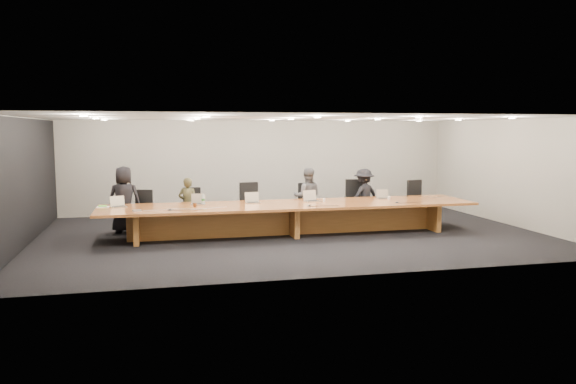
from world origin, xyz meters
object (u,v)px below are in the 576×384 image
laptop_e (383,194)px  mic_right (397,202)px  paper_cup_near (324,200)px  mic_left (170,210)px  chair_far_left (142,210)px  chair_far_right (419,200)px  amber_mug (195,205)px  person_b (188,204)px  laptop_a (119,202)px  chair_right (356,201)px  laptop_d (312,196)px  mic_center (309,206)px  laptop_b (198,199)px  chair_left (192,208)px  water_bottle (203,200)px  laptop_c (253,198)px  person_c (307,197)px  person_d (364,196)px  av_box (137,210)px  paper_cup_far (389,198)px  conference_table (291,213)px  chair_mid_left (252,205)px  person_a (124,199)px

laptop_e → mic_right: laptop_e is taller
paper_cup_near → mic_left: (-3.76, -0.66, -0.02)m
paper_cup_near → chair_far_left: bearing=166.0°
chair_far_right → amber_mug: (-6.25, -1.26, 0.22)m
person_b → laptop_a: person_b is taller
chair_right → person_b: size_ratio=0.89×
laptop_d → mic_center: size_ratio=3.08×
chair_far_left → laptop_b: bearing=-20.9°
chair_left → mic_center: 3.17m
chair_far_right → water_bottle: chair_far_right is taller
laptop_b → laptop_c: 1.32m
water_bottle → mic_right: water_bottle is taller
person_c → laptop_b: 3.05m
amber_mug → mic_left: bearing=-146.4°
person_d → laptop_c: (-3.21, -0.92, 0.15)m
laptop_b → mic_right: bearing=0.9°
paper_cup_near → amber_mug: bearing=-175.0°
water_bottle → av_box: water_bottle is taller
laptop_d → laptop_e: laptop_d is taller
chair_far_left → paper_cup_near: (4.40, -1.09, 0.27)m
amber_mug → paper_cup_far: (4.91, 0.27, -0.01)m
laptop_d → paper_cup_far: (2.01, -0.09, -0.10)m
conference_table → mic_center: mic_center is taller
chair_left → person_c: person_c is taller
person_b → mic_center: size_ratio=11.38×
chair_left → chair_far_left: bearing=-175.2°
chair_left → person_b: (-0.11, -0.15, 0.13)m
chair_far_right → paper_cup_far: 1.68m
chair_far_left → mic_right: 6.30m
chair_mid_left → chair_far_right: size_ratio=1.03×
paper_cup_near → person_a: bearing=168.2°
conference_table → mic_center: 0.67m
laptop_e → av_box: (-6.12, -0.80, -0.11)m
chair_left → amber_mug: size_ratio=10.88×
laptop_d → av_box: bearing=175.7°
person_c → mic_center: (-0.44, -1.74, 0.00)m
amber_mug → av_box: (-1.28, -0.33, -0.04)m
laptop_b → paper_cup_far: laptop_b is taller
chair_far_left → chair_mid_left: size_ratio=0.88×
chair_left → laptop_d: chair_left is taller
chair_left → chair_right: chair_right is taller
chair_left → chair_mid_left: size_ratio=0.90×
conference_table → laptop_a: bearing=175.4°
chair_far_left → person_b: bearing=7.3°
laptop_d → laptop_e: (1.94, 0.11, -0.02)m
chair_far_right → person_c: person_c is taller
amber_mug → chair_far_right: bearing=11.4°
conference_table → laptop_c: bearing=160.0°
mic_left → mic_right: bearing=0.1°
person_a → mic_center: bearing=167.7°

